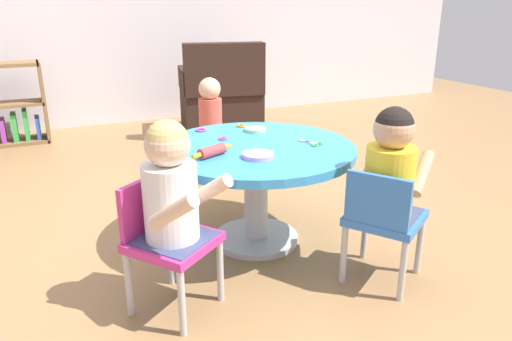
{
  "coord_description": "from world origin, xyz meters",
  "views": [
    {
      "loc": [
        -0.95,
        -2.08,
        1.2
      ],
      "look_at": [
        0.0,
        0.0,
        0.39
      ],
      "focal_mm": 34.05,
      "sensor_mm": 36.0,
      "label": 1
    }
  ],
  "objects": [
    {
      "name": "rolling_pin",
      "position": [
        -0.26,
        -0.07,
        0.54
      ],
      "size": [
        0.22,
        0.11,
        0.05
      ],
      "color": "#D83F3F",
      "rests_on": "craft_table"
    },
    {
      "name": "cookie_cutter_1",
      "position": [
        -0.11,
        0.17,
        0.52
      ],
      "size": [
        0.05,
        0.05,
        0.01
      ],
      "primitive_type": "torus",
      "color": "#D83FA5",
      "rests_on": "craft_table"
    },
    {
      "name": "toddler_standing",
      "position": [
        0.19,
        1.23,
        0.36
      ],
      "size": [
        0.17,
        0.17,
        0.67
      ],
      "color": "#33384C",
      "rests_on": "ground"
    },
    {
      "name": "child_chair_left",
      "position": [
        -0.56,
        -0.37,
        0.31
      ],
      "size": [
        0.42,
        0.42,
        0.54
      ],
      "color": "#B7B7BC",
      "rests_on": "ground"
    },
    {
      "name": "armchair_dark",
      "position": [
        0.62,
        2.15,
        0.31
      ],
      "size": [
        0.83,
        0.85,
        0.85
      ],
      "color": "black",
      "rests_on": "ground"
    },
    {
      "name": "playdough_blob_1",
      "position": [
        -0.07,
        -0.18,
        0.53
      ],
      "size": [
        0.15,
        0.15,
        0.02
      ],
      "primitive_type": "cylinder",
      "color": "#CC99E5",
      "rests_on": "craft_table"
    },
    {
      "name": "cookie_cutter_0",
      "position": [
        -0.16,
        0.38,
        0.52
      ],
      "size": [
        0.06,
        0.06,
        0.01
      ],
      "primitive_type": "torus",
      "color": "#D83FA5",
      "rests_on": "craft_table"
    },
    {
      "name": "child_chair_right",
      "position": [
        0.34,
        -0.58,
        0.31
      ],
      "size": [
        0.41,
        0.41,
        0.54
      ],
      "color": "#B7B7BC",
      "rests_on": "ground"
    },
    {
      "name": "playdough_blob_0",
      "position": [
        0.11,
        0.25,
        0.53
      ],
      "size": [
        0.12,
        0.12,
        0.02
      ],
      "primitive_type": "cylinder",
      "color": "#B2E58C",
      "rests_on": "craft_table"
    },
    {
      "name": "craft_scissors",
      "position": [
        0.27,
        -0.09,
        0.52
      ],
      "size": [
        0.1,
        0.14,
        0.01
      ],
      "color": "silver",
      "rests_on": "craft_table"
    },
    {
      "name": "seated_child_right",
      "position": [
        0.37,
        -0.56,
        0.53
      ],
      "size": [
        0.44,
        0.41,
        0.51
      ],
      "color": "#3F4772",
      "rests_on": "ground"
    },
    {
      "name": "ground_plane",
      "position": [
        0.0,
        0.0,
        0.0
      ],
      "size": [
        10.0,
        10.0,
        0.0
      ],
      "primitive_type": "plane",
      "color": "#9E7247"
    },
    {
      "name": "seated_child_left",
      "position": [
        -0.54,
        -0.4,
        0.53
      ],
      "size": [
        0.42,
        0.44,
        0.51
      ],
      "color": "#3F4772",
      "rests_on": "ground"
    },
    {
      "name": "cookie_cutter_2",
      "position": [
        0.08,
        0.38,
        0.52
      ],
      "size": [
        0.05,
        0.05,
        0.01
      ],
      "primitive_type": "torus",
      "color": "orange",
      "rests_on": "craft_table"
    },
    {
      "name": "craft_table",
      "position": [
        0.0,
        0.0,
        0.41
      ],
      "size": [
        0.98,
        0.98,
        0.52
      ],
      "color": "silver",
      "rests_on": "ground"
    }
  ]
}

